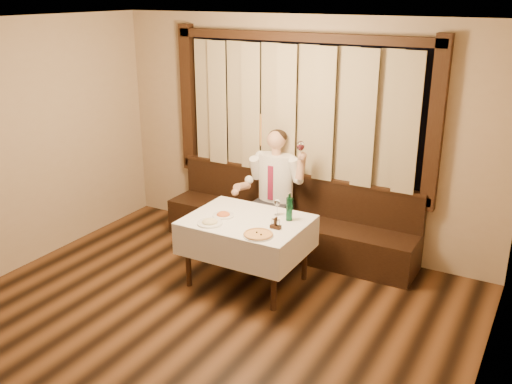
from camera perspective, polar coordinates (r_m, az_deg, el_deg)
The scene contains 10 objects.
room at distance 5.24m, azimuth -4.97°, elevation 2.16°, with size 5.01×6.01×2.81m.
banquette at distance 7.07m, azimuth 3.26°, elevation -3.30°, with size 3.20×0.61×0.94m.
dining_table at distance 6.11m, azimuth -0.92°, elevation -3.64°, with size 1.27×0.97×0.76m.
pizza at distance 5.66m, azimuth 0.23°, elevation -4.27°, with size 0.31×0.31×0.03m.
pasta_red at distance 6.15m, azimuth -3.29°, elevation -2.12°, with size 0.24×0.24×0.08m.
pasta_cream at distance 5.95m, azimuth -4.65°, elevation -2.85°, with size 0.27×0.27×0.09m.
green_bottle at distance 6.00m, azimuth 3.34°, elevation -1.67°, with size 0.07×0.07×0.31m.
table_wine_glass at distance 6.13m, azimuth 2.14°, elevation -1.11°, with size 0.07×0.07×0.19m.
cruet_caddy at distance 5.82m, azimuth 1.97°, elevation -3.28°, with size 0.11×0.06×0.12m.
seated_man at distance 6.87m, azimuth 1.75°, elevation 0.91°, with size 0.84×0.63×1.49m.
Camera 1 is at (2.82, -3.15, 3.07)m, focal length 40.00 mm.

